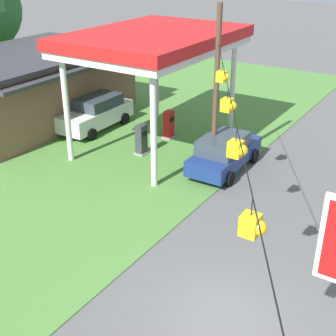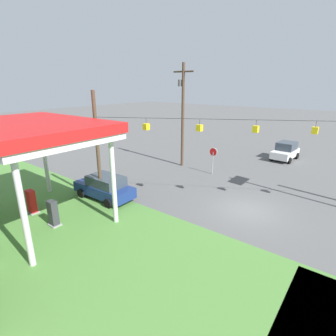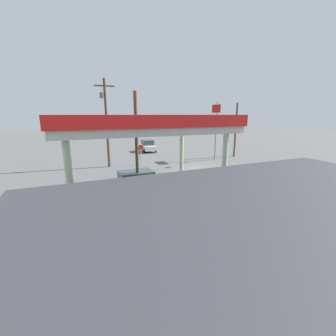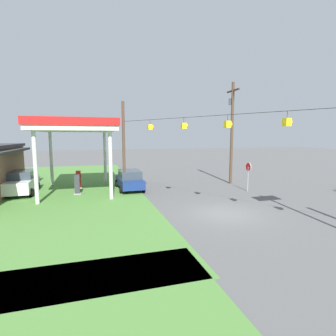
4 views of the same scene
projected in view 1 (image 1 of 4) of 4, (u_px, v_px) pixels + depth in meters
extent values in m
plane|color=#565656|center=(224.00, 319.00, 13.52)|extent=(160.00, 160.00, 0.00)
cube|color=#4C7F38|center=(62.00, 107.00, 30.89)|extent=(36.00, 28.00, 0.04)
cube|color=silver|center=(154.00, 46.00, 22.74)|extent=(8.80, 6.23, 0.35)
cube|color=red|center=(154.00, 37.00, 22.55)|extent=(9.00, 6.43, 0.55)
cylinder|color=silver|center=(154.00, 133.00, 19.83)|extent=(0.28, 0.28, 5.09)
cylinder|color=silver|center=(232.00, 90.00, 25.57)|extent=(0.28, 0.28, 5.09)
cylinder|color=silver|center=(67.00, 112.00, 22.29)|extent=(0.28, 0.28, 5.09)
cylinder|color=silver|center=(156.00, 77.00, 28.03)|extent=(0.28, 0.28, 5.09)
cube|color=brown|center=(28.00, 89.00, 28.13)|extent=(11.53, 7.48, 3.78)
cube|color=#333338|center=(24.00, 55.00, 27.25)|extent=(11.83, 7.78, 0.24)
cube|color=#333338|center=(76.00, 71.00, 25.42)|extent=(10.37, 0.70, 0.20)
cube|color=gray|center=(142.00, 153.00, 24.04)|extent=(0.71, 0.56, 0.12)
cube|color=#333338|center=(141.00, 139.00, 23.70)|extent=(0.55, 0.40, 1.47)
cube|color=black|center=(145.00, 134.00, 23.46)|extent=(0.39, 0.03, 0.24)
cube|color=gray|center=(169.00, 137.00, 25.98)|extent=(0.71, 0.56, 0.12)
cube|color=red|center=(169.00, 124.00, 25.64)|extent=(0.55, 0.40, 1.47)
cube|color=black|center=(172.00, 119.00, 25.40)|extent=(0.39, 0.03, 0.24)
cube|color=navy|center=(225.00, 155.00, 22.21)|extent=(4.71, 1.97, 0.73)
cube|color=#333D47|center=(223.00, 144.00, 21.69)|extent=(2.61, 1.77, 0.69)
cylinder|color=black|center=(220.00, 148.00, 23.92)|extent=(0.69, 0.24, 0.68)
cylinder|color=black|center=(254.00, 156.00, 23.04)|extent=(0.69, 0.24, 0.68)
cylinder|color=black|center=(192.00, 169.00, 21.70)|extent=(0.69, 0.24, 0.68)
cylinder|color=black|center=(230.00, 179.00, 20.81)|extent=(0.69, 0.24, 0.68)
cube|color=white|center=(96.00, 116.00, 26.98)|extent=(4.93, 1.96, 0.91)
cube|color=#333D47|center=(98.00, 102.00, 26.87)|extent=(2.73, 1.76, 0.63)
cylinder|color=black|center=(92.00, 135.00, 25.57)|extent=(0.68, 0.24, 0.68)
cylinder|color=black|center=(66.00, 128.00, 26.46)|extent=(0.68, 0.24, 0.68)
cylinder|color=black|center=(125.00, 119.00, 27.90)|extent=(0.68, 0.24, 0.68)
cylinder|color=black|center=(100.00, 113.00, 28.79)|extent=(0.68, 0.24, 0.68)
cylinder|color=#4C3828|center=(216.00, 92.00, 20.89)|extent=(0.24, 0.24, 7.61)
cylinder|color=black|center=(237.00, 127.00, 10.93)|extent=(17.43, 10.02, 0.02)
cylinder|color=black|center=(252.00, 206.00, 8.00)|extent=(0.02, 0.02, 0.35)
cube|color=yellow|center=(250.00, 225.00, 8.16)|extent=(0.32, 0.32, 0.40)
sphere|color=yellow|center=(259.00, 228.00, 8.08)|extent=(0.28, 0.28, 0.28)
cylinder|color=black|center=(237.00, 134.00, 11.01)|extent=(0.02, 0.02, 0.35)
cube|color=yellow|center=(236.00, 149.00, 11.17)|extent=(0.32, 0.32, 0.40)
sphere|color=yellow|center=(242.00, 150.00, 11.09)|extent=(0.28, 0.28, 0.28)
cylinder|color=black|center=(228.00, 93.00, 14.02)|extent=(0.02, 0.02, 0.35)
cube|color=yellow|center=(227.00, 105.00, 14.18)|extent=(0.32, 0.32, 0.40)
sphere|color=yellow|center=(232.00, 106.00, 14.10)|extent=(0.28, 0.28, 0.28)
cylinder|color=black|center=(222.00, 66.00, 17.03)|extent=(0.02, 0.02, 0.35)
cube|color=yellow|center=(222.00, 76.00, 17.19)|extent=(0.32, 0.32, 0.40)
sphere|color=yellow|center=(226.00, 77.00, 17.11)|extent=(0.28, 0.28, 0.28)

